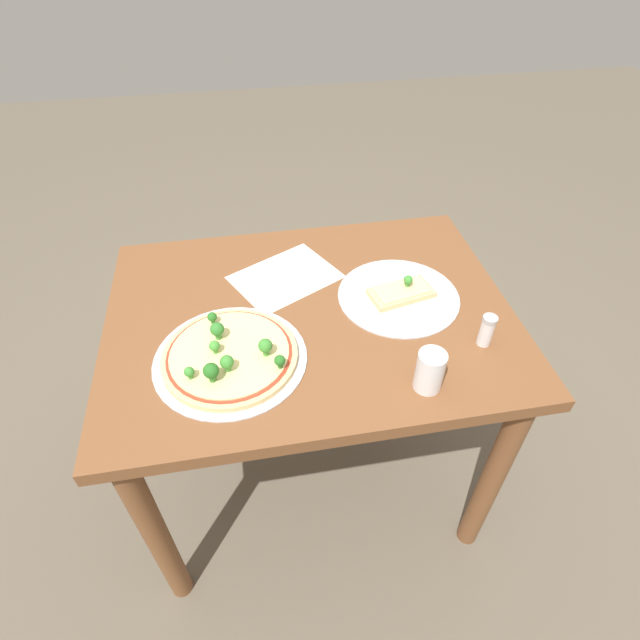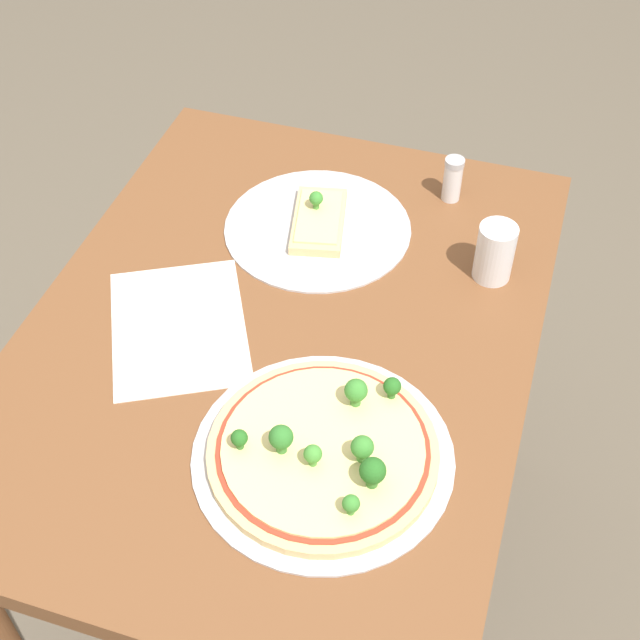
{
  "view_description": "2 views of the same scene",
  "coord_description": "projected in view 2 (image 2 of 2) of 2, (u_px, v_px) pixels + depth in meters",
  "views": [
    {
      "loc": [
        0.14,
        0.93,
        1.6
      ],
      "look_at": [
        -0.02,
        0.06,
        0.78
      ],
      "focal_mm": 28.0,
      "sensor_mm": 36.0,
      "label": 1
    },
    {
      "loc": [
        0.86,
        0.33,
        1.74
      ],
      "look_at": [
        -0.02,
        0.06,
        0.78
      ],
      "focal_mm": 50.0,
      "sensor_mm": 36.0,
      "label": 2
    }
  ],
  "objects": [
    {
      "name": "dining_table",
      "position": [
        283.0,
        379.0,
        1.43
      ],
      "size": [
        1.01,
        0.76,
        0.76
      ],
      "color": "brown",
      "rests_on": "ground_plane"
    },
    {
      "name": "drinking_cup",
      "position": [
        495.0,
        252.0,
        1.39
      ],
      "size": [
        0.06,
        0.06,
        0.1
      ],
      "primitive_type": "cylinder",
      "color": "white",
      "rests_on": "dining_table"
    },
    {
      "name": "condiment_shaker",
      "position": [
        453.0,
        179.0,
        1.53
      ],
      "size": [
        0.03,
        0.03,
        0.08
      ],
      "color": "silver",
      "rests_on": "dining_table"
    },
    {
      "name": "pizza_tray_whole",
      "position": [
        324.0,
        451.0,
        1.17
      ],
      "size": [
        0.35,
        0.35,
        0.07
      ],
      "color": "silver",
      "rests_on": "dining_table"
    },
    {
      "name": "ground_plane",
      "position": [
        292.0,
        571.0,
        1.89
      ],
      "size": [
        8.0,
        8.0,
        0.0
      ],
      "primitive_type": "plane",
      "color": "brown"
    },
    {
      "name": "pizza_tray_slice",
      "position": [
        318.0,
        224.0,
        1.5
      ],
      "size": [
        0.32,
        0.32,
        0.06
      ],
      "color": "silver",
      "rests_on": "dining_table"
    },
    {
      "name": "paper_menu",
      "position": [
        179.0,
        326.0,
        1.35
      ],
      "size": [
        0.33,
        0.3,
        0.0
      ],
      "primitive_type": "cube",
      "rotation": [
        0.0,
        0.0,
        0.48
      ],
      "color": "white",
      "rests_on": "dining_table"
    }
  ]
}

